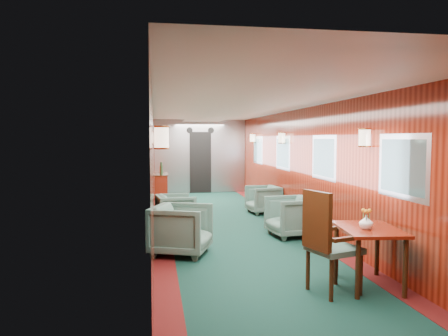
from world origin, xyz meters
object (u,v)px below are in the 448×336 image
side_chair (326,238)px  armchair_left_far (176,211)px  dining_table (369,237)px  credenza (161,192)px  armchair_left_near (181,230)px  armchair_right_far (263,199)px  armchair_right_near (291,216)px

side_chair → armchair_left_far: (-1.53, 4.07, -0.31)m
dining_table → credenza: 6.38m
dining_table → armchair_left_near: 2.82m
armchair_left_near → credenza: bearing=24.2°
credenza → armchair_right_far: (2.41, -0.68, -0.14)m
dining_table → credenza: size_ratio=0.86×
dining_table → armchair_left_far: size_ratio=1.40×
armchair_left_near → armchair_right_near: 2.26m
armchair_left_far → armchair_right_near: 2.35m
dining_table → armchair_right_near: size_ratio=1.28×
dining_table → armchair_right_near: (-0.08, 2.75, -0.24)m
armchair_left_near → armchair_right_near: size_ratio=1.06×
dining_table → armchair_left_near: size_ratio=1.21×
dining_table → armchair_right_far: 5.24m
credenza → armchair_left_near: credenza is taller
side_chair → armchair_right_far: side_chair is taller
armchair_left_near → armchair_right_far: bearing=-11.7°
armchair_right_near → armchair_left_near: bearing=-73.7°
dining_table → credenza: bearing=119.2°
side_chair → armchair_right_near: 2.97m
armchair_left_far → credenza: bearing=-0.8°
dining_table → armchair_right_near: bearing=98.8°
dining_table → side_chair: 0.63m
dining_table → armchair_left_far: bearing=125.8°
armchair_right_near → armchair_right_far: size_ratio=1.11×
credenza → armchair_left_far: (0.27, -2.01, -0.14)m
armchair_left_far → armchair_right_far: size_ratio=1.01×
side_chair → armchair_left_near: side_chair is taller
armchair_left_far → dining_table: bearing=-159.7°
armchair_right_near → side_chair: bearing=-18.2°
credenza → armchair_left_near: (0.26, -4.09, -0.09)m
armchair_left_near → armchair_right_near: (2.06, 0.93, -0.02)m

